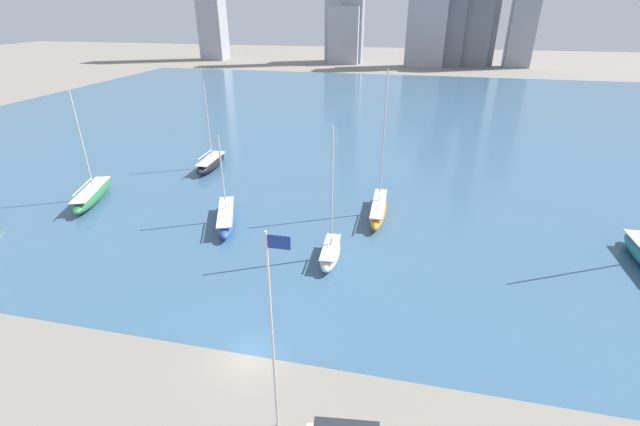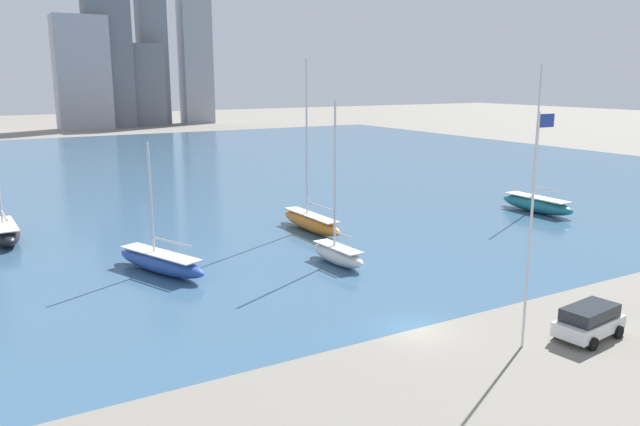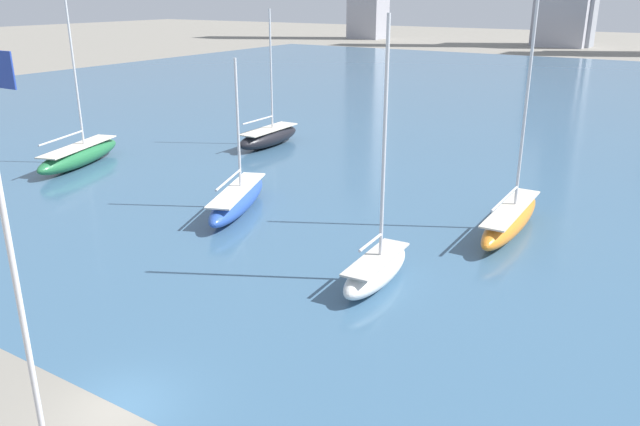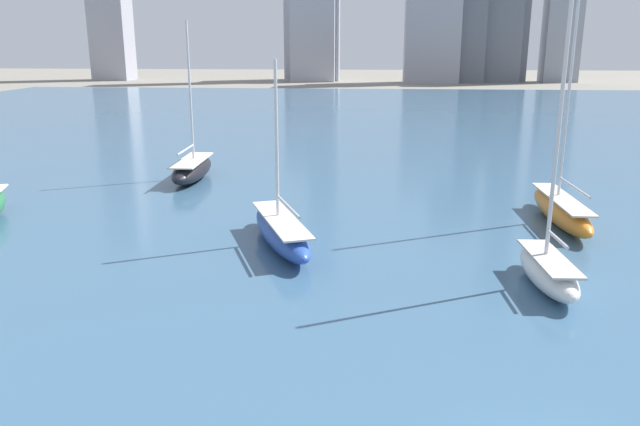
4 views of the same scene
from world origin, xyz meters
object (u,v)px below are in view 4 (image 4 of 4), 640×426
sailboat_orange (561,208)px  sailboat_blue (281,231)px  sailboat_black (192,169)px  sailboat_white (548,269)px

sailboat_orange → sailboat_blue: sailboat_orange is taller
sailboat_orange → sailboat_blue: bearing=-161.9°
sailboat_black → sailboat_white: bearing=-45.0°
sailboat_white → sailboat_black: 31.04m
sailboat_orange → sailboat_blue: (-16.53, -5.75, -0.12)m
sailboat_orange → sailboat_white: 11.30m
sailboat_orange → sailboat_blue: 17.50m
sailboat_white → sailboat_orange: bearing=68.3°
sailboat_orange → sailboat_white: size_ratio=1.26×
sailboat_white → sailboat_black: bearing=133.5°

